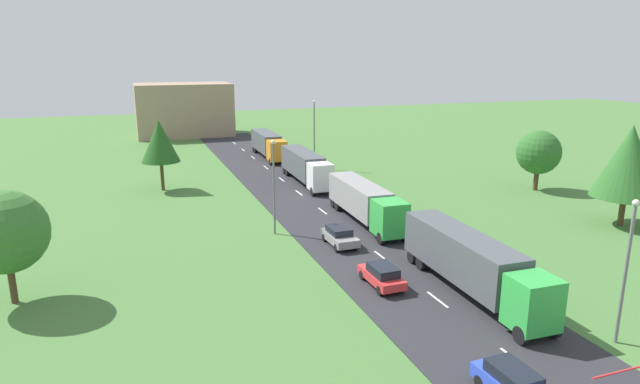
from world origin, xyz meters
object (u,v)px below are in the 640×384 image
object	(u,v)px
tree_maple	(539,152)
lamppost_lead	(627,265)
tree_pine	(629,162)
lamppost_third	(314,131)
truck_lead	(471,261)
lamppost_second	(274,182)
car_third	(340,236)
truck_second	(365,201)
distant_building	(184,110)
truck_fourth	(268,144)
tree_oak	(160,141)
car_second	(382,275)
truck_third	(305,166)
tree_birch	(5,232)

from	to	relation	value
tree_maple	lamppost_lead	bearing A→B (deg)	-124.23
tree_maple	tree_pine	world-z (taller)	tree_pine
lamppost_third	tree_pine	bearing A→B (deg)	-62.05
truck_lead	lamppost_third	xyz separation A→B (m)	(3.69, 41.19, 2.92)
lamppost_second	car_third	bearing A→B (deg)	-48.53
truck_second	lamppost_lead	xyz separation A→B (m)	(3.88, -24.10, 2.39)
car_third	tree_maple	bearing A→B (deg)	19.31
lamppost_lead	distant_building	world-z (taller)	distant_building
truck_second	lamppost_lead	distance (m)	24.52
car_third	tree_maple	xyz separation A→B (m)	(28.04, 9.83, 3.52)
truck_fourth	lamppost_second	bearing A→B (deg)	-103.55
truck_lead	lamppost_lead	distance (m)	9.10
tree_oak	car_second	bearing A→B (deg)	-70.07
truck_third	truck_second	bearing A→B (deg)	-89.44
tree_pine	tree_oak	bearing A→B (deg)	143.99
truck_second	car_second	distance (m)	14.20
truck_fourth	tree_maple	bearing A→B (deg)	-51.55
truck_lead	lamppost_third	distance (m)	41.46
lamppost_second	truck_second	bearing A→B (deg)	1.54
lamppost_lead	lamppost_second	bearing A→B (deg)	117.61
tree_maple	truck_lead	bearing A→B (deg)	-138.19
lamppost_second	tree_birch	distance (m)	20.24
tree_oak	distant_building	xyz separation A→B (m)	(7.18, 43.90, -0.70)
truck_lead	tree_maple	xyz separation A→B (m)	(23.51, 21.03, 2.17)
lamppost_second	truck_third	bearing A→B (deg)	63.82
truck_lead	distant_building	size ratio (longest dim) A/B	0.78
truck_third	tree_pine	bearing A→B (deg)	-49.44
truck_lead	tree_birch	xyz separation A→B (m)	(-27.48, 8.39, 2.43)
lamppost_lead	tree_pine	bearing A→B (deg)	41.43
truck_fourth	tree_birch	bearing A→B (deg)	-122.61
truck_lead	truck_third	world-z (taller)	truck_lead
truck_second	lamppost_third	xyz separation A→B (m)	(3.78, 25.05, 3.04)
truck_second	lamppost_third	world-z (taller)	lamppost_third
distant_building	truck_third	bearing A→B (deg)	-78.71
truck_lead	tree_oak	world-z (taller)	tree_oak
car_second	tree_oak	xyz separation A→B (m)	(-11.81, 32.57, 4.81)
tree_birch	tree_pine	bearing A→B (deg)	-0.85
car_third	tree_birch	bearing A→B (deg)	-173.00
tree_birch	distant_building	world-z (taller)	distant_building
distant_building	truck_fourth	bearing A→B (deg)	-71.94
lamppost_second	distant_building	distance (m)	63.38
truck_fourth	tree_maple	size ratio (longest dim) A/B	1.92
tree_maple	truck_third	bearing A→B (deg)	153.14
car_third	tree_birch	xyz separation A→B (m)	(-22.95, -2.82, 3.78)
lamppost_lead	lamppost_third	xyz separation A→B (m)	(-0.10, 49.15, 0.65)
tree_maple	tree_oak	bearing A→B (deg)	160.33
truck_fourth	distant_building	bearing A→B (deg)	108.06
truck_lead	truck_second	bearing A→B (deg)	90.33
truck_fourth	tree_pine	bearing A→B (deg)	-63.35
tree_oak	tree_maple	size ratio (longest dim) A/B	1.17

